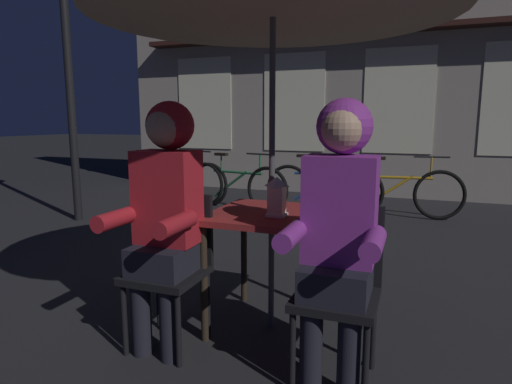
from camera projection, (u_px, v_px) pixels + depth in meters
ground_plane at (271, 326)px, 2.76m from camera, size 60.00×60.00×0.00m
cafe_table at (272, 228)px, 2.66m from camera, size 0.72×0.72×0.74m
lantern at (277, 196)px, 2.52m from camera, size 0.11×0.11×0.23m
chair_left at (173, 261)px, 2.50m from camera, size 0.40×0.40×0.87m
chair_right at (339, 282)px, 2.17m from camera, size 0.40×0.40×0.87m
person_left_hooded at (165, 202)px, 2.39m from camera, size 0.45×0.56×1.40m
person_right_hooded at (339, 215)px, 2.06m from camera, size 0.45×0.56×1.40m
shopfront_building at (404, 9)px, 7.08m from camera, size 10.00×0.93×6.20m
street_lamp at (64, 1)px, 5.24m from camera, size 0.32×0.32×3.88m
bicycle_nearest at (182, 180)px, 6.91m from camera, size 1.64×0.46×0.84m
bicycle_second at (237, 186)px, 6.33m from camera, size 1.66×0.39×0.84m
bicycle_third at (323, 188)px, 6.08m from camera, size 1.68×0.13×0.84m
bicycle_fourth at (398, 192)px, 5.75m from camera, size 1.67×0.24×0.84m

